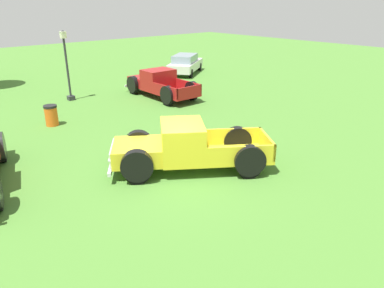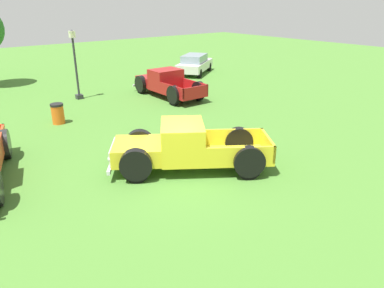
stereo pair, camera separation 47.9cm
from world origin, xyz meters
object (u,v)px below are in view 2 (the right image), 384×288
lamp_post_near (75,64)px  trash_can (58,114)px  pickup_truck_behind_left (165,83)px  sedan_distant_a (195,64)px  pickup_truck_foreground (181,148)px

lamp_post_near → trash_can: bearing=-124.4°
pickup_truck_behind_left → trash_can: 7.01m
sedan_distant_a → lamp_post_near: (-10.14, -1.78, 1.26)m
sedan_distant_a → trash_can: 13.86m
sedan_distant_a → trash_can: bearing=-156.5°
pickup_truck_foreground → sedan_distant_a: (11.21, 12.99, -0.01)m
pickup_truck_behind_left → lamp_post_near: bearing=149.5°
pickup_truck_foreground → lamp_post_near: 11.32m
pickup_truck_behind_left → pickup_truck_foreground: bearing=-122.0°
sedan_distant_a → lamp_post_near: bearing=-170.0°
pickup_truck_foreground → lamp_post_near: (1.07, 11.20, 1.25)m
trash_can → sedan_distant_a: bearing=23.5°
pickup_truck_foreground → pickup_truck_behind_left: 10.21m
lamp_post_near → trash_can: lamp_post_near is taller
pickup_truck_foreground → lamp_post_near: size_ratio=1.40×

